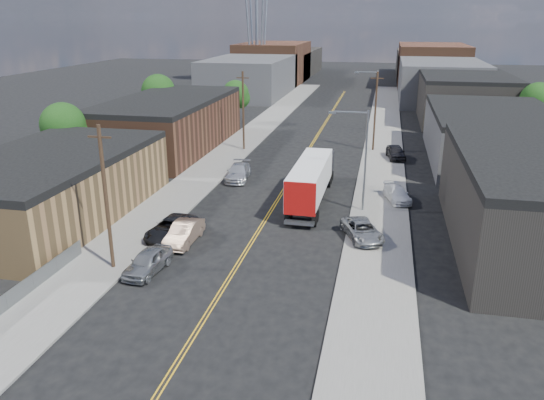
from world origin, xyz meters
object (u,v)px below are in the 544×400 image
at_px(semi_truck, 312,177).
at_px(car_left_a, 148,261).
at_px(car_right_lot_a, 362,230).
at_px(car_right_lot_c, 396,152).
at_px(car_left_d, 238,172).
at_px(car_right_lot_b, 397,194).
at_px(car_left_c, 171,228).
at_px(car_left_b, 184,233).

xyz_separation_m(semi_truck, car_left_a, (-8.77, -17.20, -1.48)).
bearing_deg(car_right_lot_a, car_right_lot_c, 62.08).
distance_m(car_right_lot_a, car_right_lot_c, 25.74).
distance_m(car_left_d, car_right_lot_b, 16.89).
bearing_deg(car_left_c, car_right_lot_a, 15.95).
distance_m(car_left_a, car_left_b, 5.21).
relative_size(car_left_d, car_right_lot_c, 1.17).
xyz_separation_m(car_left_a, car_left_c, (-0.79, 6.00, -0.03)).
height_order(car_left_a, car_left_b, car_left_b).
height_order(semi_truck, car_left_c, semi_truck).
height_order(semi_truck, car_left_a, semi_truck).
xyz_separation_m(car_left_b, car_right_lot_c, (16.00, 28.87, 0.15)).
relative_size(car_left_c, car_left_d, 0.99).
bearing_deg(car_right_lot_a, car_right_lot_b, 52.47).
bearing_deg(car_left_a, car_right_lot_b, 53.11).
height_order(car_left_b, car_right_lot_b, car_left_b).
xyz_separation_m(semi_truck, car_right_lot_a, (5.11, -8.74, -1.43)).
xyz_separation_m(car_left_b, car_left_d, (-0.41, 17.01, -0.01)).
bearing_deg(car_right_lot_b, car_right_lot_a, -122.11).
xyz_separation_m(car_left_c, car_right_lot_b, (17.40, 12.19, 0.04)).
distance_m(car_left_b, car_right_lot_c, 33.01).
relative_size(car_left_d, car_right_lot_a, 1.11).
bearing_deg(car_right_lot_c, semi_truck, -125.02).
bearing_deg(car_right_lot_a, car_left_c, 167.70).
relative_size(semi_truck, car_right_lot_c, 3.23).
relative_size(car_left_a, car_right_lot_a, 0.93).
xyz_separation_m(car_left_d, car_right_lot_a, (13.68, -13.72, 0.04)).
xyz_separation_m(semi_truck, car_left_c, (-9.56, -11.20, -1.51)).
distance_m(car_right_lot_a, car_right_lot_b, 10.10).
bearing_deg(car_right_lot_b, car_right_lot_c, 73.60).
distance_m(car_left_a, car_right_lot_c, 37.89).
bearing_deg(car_left_d, car_right_lot_a, -50.91).
relative_size(car_left_c, car_right_lot_a, 1.10).
bearing_deg(car_left_b, car_left_a, -96.17).
distance_m(semi_truck, car_right_lot_a, 10.22).
distance_m(car_left_b, car_right_lot_a, 13.67).
relative_size(car_left_a, car_left_b, 0.94).
bearing_deg(car_right_lot_b, car_left_d, 149.91).
bearing_deg(car_right_lot_c, car_left_c, -131.88).
distance_m(semi_truck, car_left_c, 14.80).
relative_size(semi_truck, car_left_b, 3.11).
bearing_deg(car_left_a, semi_truck, 68.50).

